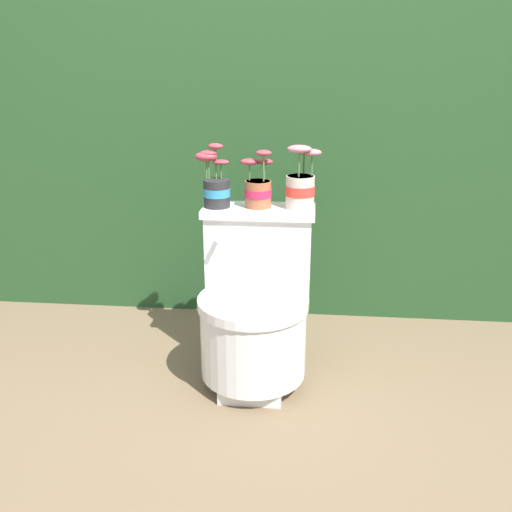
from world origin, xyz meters
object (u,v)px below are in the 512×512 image
object	(u,v)px
toilet	(255,310)
potted_plant_middle	(301,185)
potted_plant_midleft	(258,189)
potted_plant_left	(215,185)

from	to	relation	value
toilet	potted_plant_middle	bearing A→B (deg)	45.13
potted_plant_midleft	potted_plant_middle	bearing A→B (deg)	0.54
potted_plant_midleft	potted_plant_left	bearing A→B (deg)	-176.46
toilet	potted_plant_left	world-z (taller)	potted_plant_left
potted_plant_left	toilet	bearing A→B (deg)	-41.66
potted_plant_left	potted_plant_middle	xyz separation A→B (m)	(0.32, 0.01, 0.01)
toilet	potted_plant_midleft	size ratio (longest dim) A/B	2.92
toilet	potted_plant_midleft	xyz separation A→B (m)	(-0.00, 0.16, 0.43)
potted_plant_left	potted_plant_midleft	distance (m)	0.16
potted_plant_left	potted_plant_midleft	world-z (taller)	potted_plant_left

